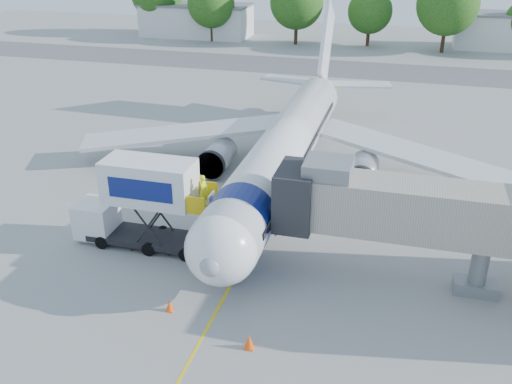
% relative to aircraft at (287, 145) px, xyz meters
% --- Properties ---
extents(ground, '(160.00, 160.00, 0.00)m').
position_rel_aircraft_xyz_m(ground, '(0.00, -4.12, -2.95)').
color(ground, gray).
rests_on(ground, ground).
extents(guidance_line, '(0.15, 70.00, 0.01)m').
position_rel_aircraft_xyz_m(guidance_line, '(0.00, -4.12, -2.94)').
color(guidance_line, yellow).
rests_on(guidance_line, ground).
extents(taxiway_strip, '(120.00, 10.00, 0.01)m').
position_rel_aircraft_xyz_m(taxiway_strip, '(0.00, 37.88, -2.94)').
color(taxiway_strip, '#59595B').
rests_on(taxiway_strip, ground).
extents(aircraft, '(34.17, 37.73, 11.35)m').
position_rel_aircraft_xyz_m(aircraft, '(0.00, 0.00, 0.00)').
color(aircraft, white).
rests_on(aircraft, ground).
extents(jet_bridge, '(13.90, 3.20, 6.60)m').
position_rel_aircraft_xyz_m(jet_bridge, '(7.99, -11.12, 1.39)').
color(jet_bridge, '#ABA092').
rests_on(jet_bridge, ground).
extents(catering_hiloader, '(8.50, 2.44, 5.50)m').
position_rel_aircraft_xyz_m(catering_hiloader, '(-6.26, -11.12, -0.19)').
color(catering_hiloader, black).
rests_on(catering_hiloader, ground).
extents(ground_tug, '(4.09, 3.07, 1.46)m').
position_rel_aircraft_xyz_m(ground_tug, '(-1.01, -21.86, -2.18)').
color(ground_tug, silver).
rests_on(ground_tug, ground).
extents(safety_cone_a, '(0.40, 0.40, 0.63)m').
position_rel_aircraft_xyz_m(safety_cone_a, '(-2.26, -16.72, -2.64)').
color(safety_cone_a, '#FF4F0D').
rests_on(safety_cone_a, ground).
extents(safety_cone_b, '(0.46, 0.46, 0.73)m').
position_rel_aircraft_xyz_m(safety_cone_b, '(2.31, -18.34, -2.60)').
color(safety_cone_b, '#FF4F0D').
rests_on(safety_cone_b, ground).
extents(outbuilding_left, '(18.40, 8.40, 5.30)m').
position_rel_aircraft_xyz_m(outbuilding_left, '(-28.00, 55.88, -0.29)').
color(outbuilding_left, silver).
rests_on(outbuilding_left, ground).
extents(outbuilding_right, '(16.40, 7.40, 5.30)m').
position_rel_aircraft_xyz_m(outbuilding_right, '(22.00, 57.88, -0.29)').
color(outbuilding_right, silver).
rests_on(outbuilding_right, ground).
extents(tree_b, '(7.59, 7.59, 9.68)m').
position_rel_aircraft_xyz_m(tree_b, '(-23.96, 52.09, 2.93)').
color(tree_b, '#382314').
rests_on(tree_b, ground).
extents(tree_c, '(8.32, 8.32, 10.61)m').
position_rel_aircraft_xyz_m(tree_c, '(-10.17, 52.91, 3.49)').
color(tree_c, '#382314').
rests_on(tree_c, ground).
extents(tree_d, '(6.81, 6.81, 8.68)m').
position_rel_aircraft_xyz_m(tree_d, '(1.02, 54.49, 2.32)').
color(tree_d, '#382314').
rests_on(tree_d, ground).
extents(tree_e, '(8.94, 8.94, 11.40)m').
position_rel_aircraft_xyz_m(tree_e, '(12.21, 52.31, 3.97)').
color(tree_e, '#382314').
rests_on(tree_e, ground).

